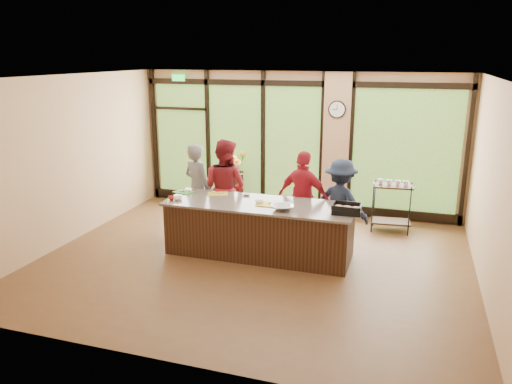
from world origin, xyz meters
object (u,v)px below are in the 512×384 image
Objects in this scene: island_base at (259,230)px; roasting_pan at (347,211)px; cook_left at (198,188)px; bar_cart at (392,201)px; cook_right at (340,204)px; flower_stand at (234,190)px.

roasting_pan is (1.48, -0.10, 0.52)m from island_base.
cook_left reaches higher than bar_cart.
cook_right is 3.58× the size of roasting_pan.
cook_right is at bearing -50.78° from flower_stand.
roasting_pan is (2.93, -0.81, 0.09)m from cook_left.
roasting_pan is at bearing -3.99° from island_base.
bar_cart reaches higher than roasting_pan.
cook_left is at bearing -166.46° from bar_cart.
roasting_pan is 0.44× the size of bar_cart.
roasting_pan reaches higher than flower_stand.
cook_right is (1.25, 0.78, 0.36)m from island_base.
cook_left reaches higher than roasting_pan.
flower_stand is (-1.35, 2.45, -0.04)m from island_base.
cook_left is at bearing 162.16° from roasting_pan.
roasting_pan is at bearing -112.07° from bar_cart.
island_base is 1.77× the size of cook_left.
cook_left reaches higher than island_base.
flower_stand is 3.48m from bar_cart.
cook_left is (-1.45, 0.70, 0.43)m from island_base.
cook_right is 1.41m from bar_cart.
cook_right reaches higher than roasting_pan.
bar_cart is (3.43, -0.54, 0.21)m from flower_stand.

